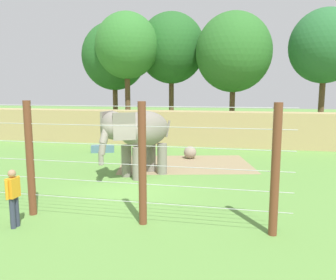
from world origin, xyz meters
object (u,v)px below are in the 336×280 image
(enrichment_ball, at_px, (190,152))
(feed_trough, at_px, (103,149))
(zookeeper, at_px, (13,196))
(elephant, at_px, (139,133))

(enrichment_ball, relative_size, feed_trough, 0.48)
(zookeeper, distance_m, feed_trough, 11.58)
(elephant, xyz_separation_m, enrichment_ball, (1.64, 4.41, -1.62))
(enrichment_ball, xyz_separation_m, zookeeper, (-3.41, -10.61, 0.57))
(enrichment_ball, distance_m, zookeeper, 11.16)
(feed_trough, bearing_deg, enrichment_ball, -7.58)
(zookeeper, bearing_deg, feed_trough, 100.81)
(enrichment_ball, xyz_separation_m, feed_trough, (-5.58, 0.74, -0.13))
(enrichment_ball, relative_size, zookeeper, 0.42)
(enrichment_ball, bearing_deg, elephant, -110.43)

